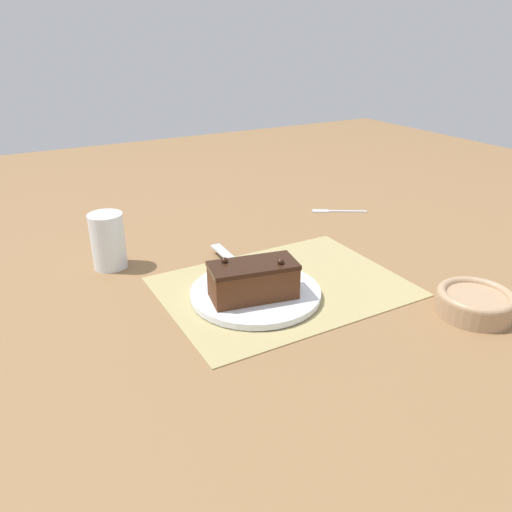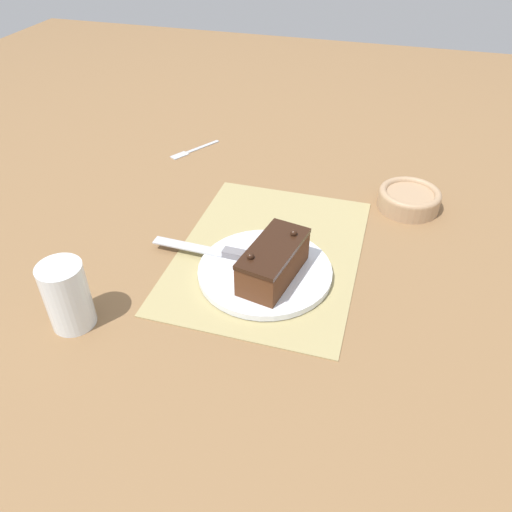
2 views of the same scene
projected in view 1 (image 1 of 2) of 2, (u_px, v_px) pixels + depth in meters
The scene contains 8 objects.
ground_plane at pixel (283, 287), 0.97m from camera, with size 3.00×3.00×0.00m, color olive.
placemat_woven at pixel (283, 286), 0.97m from camera, with size 0.46×0.34×0.00m, color tan.
cake_plate at pixel (256, 293), 0.93m from camera, with size 0.24×0.24×0.01m.
chocolate_cake at pixel (253, 280), 0.89m from camera, with size 0.17×0.10×0.08m.
serving_knife at pixel (242, 268), 1.00m from camera, with size 0.03×0.21×0.01m.
drinking_glass at pixel (108, 241), 1.03m from camera, with size 0.07×0.07×0.12m.
small_bowl at pixel (475, 302), 0.87m from camera, with size 0.13×0.13×0.04m.
dessert_fork at pixel (335, 211), 1.38m from camera, with size 0.14×0.09×0.01m.
Camera 1 is at (0.47, 0.72, 0.46)m, focal length 35.00 mm.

